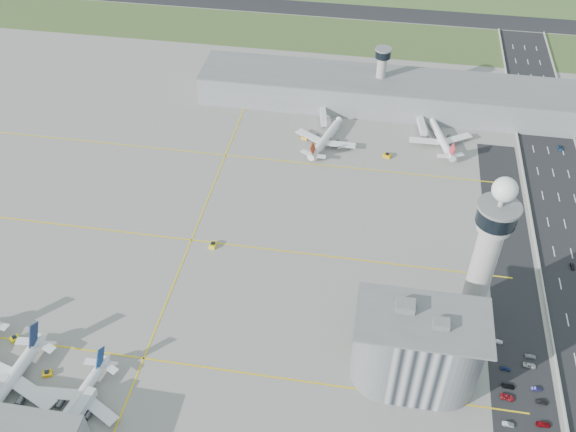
% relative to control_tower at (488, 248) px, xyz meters
% --- Properties ---
extents(ground, '(1000.00, 1000.00, 0.00)m').
position_rel_control_tower_xyz_m(ground, '(-72.00, -8.00, -35.04)').
color(ground, gray).
extents(grass_strip_0, '(480.00, 50.00, 0.08)m').
position_rel_control_tower_xyz_m(grass_strip_0, '(-92.00, 217.00, -35.00)').
color(grass_strip_0, '#3E5628').
rests_on(grass_strip_0, ground).
extents(runway, '(480.00, 22.00, 0.10)m').
position_rel_control_tower_xyz_m(runway, '(-92.00, 254.00, -34.98)').
color(runway, black).
rests_on(runway, ground).
extents(barrier_left, '(0.60, 500.00, 1.20)m').
position_rel_control_tower_xyz_m(barrier_left, '(29.00, -8.00, -34.44)').
color(barrier_left, '#9E9E99').
rests_on(barrier_left, ground).
extents(landside_road, '(18.00, 260.00, 0.08)m').
position_rel_control_tower_xyz_m(landside_road, '(18.00, -18.00, -35.00)').
color(landside_road, black).
rests_on(landside_road, ground).
extents(parking_lot, '(20.00, 44.00, 0.10)m').
position_rel_control_tower_xyz_m(parking_lot, '(16.00, -30.00, -34.99)').
color(parking_lot, black).
rests_on(parking_lot, ground).
extents(taxiway_line_h_0, '(260.00, 0.60, 0.01)m').
position_rel_control_tower_xyz_m(taxiway_line_h_0, '(-112.00, -38.00, -35.04)').
color(taxiway_line_h_0, yellow).
rests_on(taxiway_line_h_0, ground).
extents(taxiway_line_h_1, '(260.00, 0.60, 0.01)m').
position_rel_control_tower_xyz_m(taxiway_line_h_1, '(-112.00, 22.00, -35.04)').
color(taxiway_line_h_1, yellow).
rests_on(taxiway_line_h_1, ground).
extents(taxiway_line_h_2, '(260.00, 0.60, 0.01)m').
position_rel_control_tower_xyz_m(taxiway_line_h_2, '(-112.00, 82.00, -35.04)').
color(taxiway_line_h_2, yellow).
rests_on(taxiway_line_h_2, ground).
extents(taxiway_line_v, '(0.60, 260.00, 0.01)m').
position_rel_control_tower_xyz_m(taxiway_line_v, '(-112.00, 22.00, -35.04)').
color(taxiway_line_v, yellow).
rests_on(taxiway_line_v, ground).
extents(control_tower, '(14.00, 14.00, 64.50)m').
position_rel_control_tower_xyz_m(control_tower, '(0.00, 0.00, 0.00)').
color(control_tower, '#ADAAA5').
rests_on(control_tower, ground).
extents(secondary_tower, '(8.60, 8.60, 31.90)m').
position_rel_control_tower_xyz_m(secondary_tower, '(-42.00, 142.00, -16.24)').
color(secondary_tower, '#ADAAA5').
rests_on(secondary_tower, ground).
extents(admin_building, '(42.00, 24.00, 33.50)m').
position_rel_control_tower_xyz_m(admin_building, '(-20.01, -30.00, -19.74)').
color(admin_building, '#B2B2B7').
rests_on(admin_building, ground).
extents(terminal_pier, '(210.00, 32.00, 15.80)m').
position_rel_control_tower_xyz_m(terminal_pier, '(-32.00, 140.00, -27.14)').
color(terminal_pier, gray).
rests_on(terminal_pier, ground).
extents(airplane_near_b, '(42.38, 48.12, 12.30)m').
position_rel_control_tower_xyz_m(airplane_near_b, '(-151.72, -59.52, -28.89)').
color(airplane_near_b, white).
rests_on(airplane_near_b, ground).
extents(airplane_near_c, '(38.27, 42.61, 10.38)m').
position_rel_control_tower_xyz_m(airplane_near_c, '(-127.08, -60.56, -29.85)').
color(airplane_near_c, white).
rests_on(airplane_near_c, ground).
extents(airplane_far_a, '(40.92, 44.80, 10.51)m').
position_rel_control_tower_xyz_m(airplane_far_a, '(-65.29, 100.56, -29.79)').
color(airplane_far_a, white).
rests_on(airplane_far_a, ground).
extents(airplane_far_b, '(41.67, 45.46, 10.59)m').
position_rel_control_tower_xyz_m(airplane_far_b, '(-9.47, 110.48, -29.75)').
color(airplane_far_b, white).
rests_on(airplane_far_b, ground).
extents(jet_bridge_near_2, '(5.39, 14.31, 5.70)m').
position_rel_control_tower_xyz_m(jet_bridge_near_2, '(-125.00, -69.00, -32.19)').
color(jet_bridge_near_2, silver).
rests_on(jet_bridge_near_2, ground).
extents(jet_bridge_far_0, '(5.39, 14.31, 5.70)m').
position_rel_control_tower_xyz_m(jet_bridge_far_0, '(-70.00, 124.00, -32.19)').
color(jet_bridge_far_0, silver).
rests_on(jet_bridge_far_0, ground).
extents(jet_bridge_far_1, '(5.39, 14.31, 5.70)m').
position_rel_control_tower_xyz_m(jet_bridge_far_1, '(-20.00, 124.00, -32.19)').
color(jet_bridge_far_1, silver).
rests_on(jet_bridge_far_1, ground).
extents(tug_1, '(3.83, 3.81, 1.86)m').
position_rel_control_tower_xyz_m(tug_1, '(-159.82, -37.95, -34.11)').
color(tug_1, '#D3C007').
rests_on(tug_1, ground).
extents(tug_2, '(3.91, 3.42, 1.90)m').
position_rel_control_tower_xyz_m(tug_2, '(-141.95, -49.77, -34.09)').
color(tug_2, gold).
rests_on(tug_2, ground).
extents(tug_3, '(2.99, 3.94, 2.10)m').
position_rel_control_tower_xyz_m(tug_3, '(-102.04, 19.88, -33.99)').
color(tug_3, yellow).
rests_on(tug_3, ground).
extents(tug_4, '(3.64, 3.00, 1.83)m').
position_rel_control_tower_xyz_m(tug_4, '(-76.03, 102.05, -34.13)').
color(tug_4, yellow).
rests_on(tug_4, ground).
extents(tug_5, '(4.25, 3.64, 2.08)m').
position_rel_control_tower_xyz_m(tug_5, '(-34.64, 93.62, -34.00)').
color(tug_5, '#E5A308').
rests_on(tug_5, ground).
extents(car_lot_1, '(3.83, 1.47, 1.25)m').
position_rel_control_tower_xyz_m(car_lot_1, '(10.67, -43.32, -34.42)').
color(car_lot_1, '#8B98A0').
rests_on(car_lot_1, ground).
extents(car_lot_2, '(4.89, 2.80, 1.29)m').
position_rel_control_tower_xyz_m(car_lot_2, '(11.27, -33.30, -34.40)').
color(car_lot_2, '#A41A25').
rests_on(car_lot_2, ground).
extents(car_lot_3, '(4.30, 1.85, 1.23)m').
position_rel_control_tower_xyz_m(car_lot_3, '(11.89, -28.90, -34.42)').
color(car_lot_3, black).
rests_on(car_lot_3, ground).
extents(car_lot_4, '(3.56, 1.69, 1.17)m').
position_rel_control_tower_xyz_m(car_lot_4, '(11.59, -21.91, -34.45)').
color(car_lot_4, navy).
rests_on(car_lot_4, ground).
extents(car_lot_5, '(3.50, 1.32, 1.14)m').
position_rel_control_tower_xyz_m(car_lot_5, '(9.87, -10.73, -34.47)').
color(car_lot_5, silver).
rests_on(car_lot_5, ground).
extents(car_lot_7, '(4.65, 2.18, 1.31)m').
position_rel_control_tower_xyz_m(car_lot_7, '(21.69, -41.50, -34.38)').
color(car_lot_7, maroon).
rests_on(car_lot_7, ground).
extents(car_lot_8, '(3.87, 1.82, 1.28)m').
position_rel_control_tower_xyz_m(car_lot_8, '(22.19, -33.19, -34.40)').
color(car_lot_8, black).
rests_on(car_lot_8, ground).
extents(car_lot_9, '(3.54, 1.58, 1.13)m').
position_rel_control_tower_xyz_m(car_lot_9, '(21.15, -28.39, -34.48)').
color(car_lot_9, navy).
rests_on(car_lot_9, ground).
extents(car_lot_10, '(4.47, 2.35, 1.20)m').
position_rel_control_tower_xyz_m(car_lot_10, '(19.82, -19.22, -34.44)').
color(car_lot_10, silver).
rests_on(car_lot_10, ground).
extents(car_lot_11, '(3.87, 1.66, 1.11)m').
position_rel_control_tower_xyz_m(car_lot_11, '(20.65, -15.27, -34.49)').
color(car_lot_11, '#9799A6').
rests_on(car_lot_11, ground).
extents(car_hw_1, '(1.38, 3.64, 1.18)m').
position_rel_control_tower_xyz_m(car_hw_1, '(41.88, 31.90, -34.45)').
color(car_hw_1, black).
rests_on(car_hw_1, ground).
extents(car_hw_2, '(2.35, 4.35, 1.16)m').
position_rel_control_tower_xyz_m(car_hw_2, '(48.96, 114.16, -34.46)').
color(car_hw_2, navy).
rests_on(car_hw_2, ground).
extents(car_hw_4, '(1.39, 3.31, 1.12)m').
position_rel_control_tower_xyz_m(car_hw_4, '(35.46, 172.68, -34.48)').
color(car_hw_4, '#A2A9AD').
rests_on(car_hw_4, ground).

